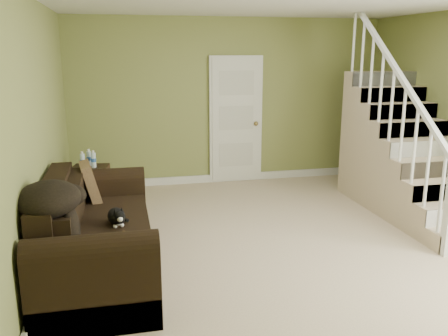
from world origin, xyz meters
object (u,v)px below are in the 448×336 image
banana (120,236)px  sofa (94,238)px  cat (117,217)px  side_table (90,186)px

banana → sofa: bearing=80.0°
banana → cat: bearing=53.2°
cat → banana: 0.35m
sofa → side_table: (-0.14, 2.05, -0.05)m
side_table → cat: bearing=-80.3°
cat → sofa: bearing=151.7°
sofa → banana: (0.25, -0.42, 0.17)m
side_table → cat: 2.17m
sofa → side_table: sofa is taller
side_table → banana: side_table is taller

